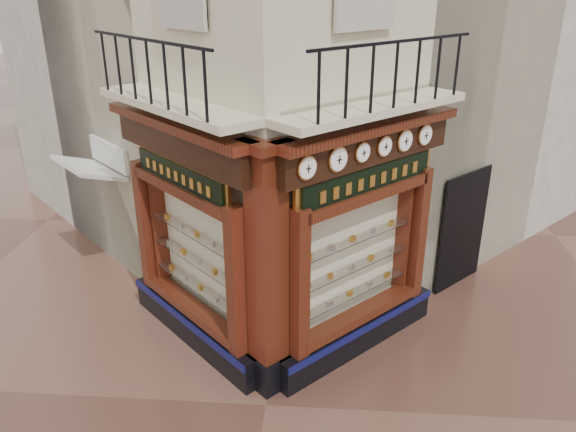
# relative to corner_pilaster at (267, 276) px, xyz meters

# --- Properties ---
(ground) EXTENTS (80.00, 80.00, 0.00)m
(ground) POSITION_rel_corner_pilaster_xyz_m (0.00, -0.50, -1.95)
(ground) COLOR #523126
(ground) RESTS_ON ground
(shopfront_left) EXTENTS (2.86, 2.86, 3.98)m
(shopfront_left) POSITION_rel_corner_pilaster_xyz_m (-1.41, 1.07, 0.03)
(shopfront_left) COLOR black
(shopfront_left) RESTS_ON ground
(shopfront_right) EXTENTS (2.86, 2.86, 3.98)m
(shopfront_right) POSITION_rel_corner_pilaster_xyz_m (1.41, 1.07, 0.03)
(shopfront_right) COLOR black
(shopfront_right) RESTS_ON ground
(corner_pilaster) EXTENTS (0.85, 0.85, 3.98)m
(corner_pilaster) POSITION_rel_corner_pilaster_xyz_m (0.00, 0.00, 0.00)
(corner_pilaster) COLOR black
(corner_pilaster) RESTS_ON ground
(balcony) EXTENTS (5.94, 2.97, 1.03)m
(balcony) POSITION_rel_corner_pilaster_xyz_m (0.00, 0.99, 2.27)
(balcony) COLOR beige
(balcony) RESTS_ON ground
(clock_a) EXTENTS (0.28, 0.28, 0.34)m
(clock_a) POSITION_rel_corner_pilaster_xyz_m (0.55, -0.05, 1.67)
(clock_a) COLOR #AB7039
(clock_a) RESTS_ON ground
(clock_b) EXTENTS (0.30, 0.30, 0.37)m
(clock_b) POSITION_rel_corner_pilaster_xyz_m (0.96, 0.36, 1.67)
(clock_b) COLOR #AB7039
(clock_b) RESTS_ON ground
(clock_c) EXTENTS (0.25, 0.25, 0.31)m
(clock_c) POSITION_rel_corner_pilaster_xyz_m (1.32, 0.72, 1.67)
(clock_c) COLOR #AB7039
(clock_c) RESTS_ON ground
(clock_d) EXTENTS (0.26, 0.26, 0.32)m
(clock_d) POSITION_rel_corner_pilaster_xyz_m (1.66, 1.06, 1.67)
(clock_d) COLOR #AB7039
(clock_d) RESTS_ON ground
(clock_e) EXTENTS (0.29, 0.29, 0.36)m
(clock_e) POSITION_rel_corner_pilaster_xyz_m (2.00, 1.40, 1.67)
(clock_e) COLOR #AB7039
(clock_e) RESTS_ON ground
(clock_f) EXTENTS (0.28, 0.28, 0.35)m
(clock_f) POSITION_rel_corner_pilaster_xyz_m (2.36, 1.76, 1.67)
(clock_f) COLOR #AB7039
(clock_f) RESTS_ON ground
(awning) EXTENTS (1.79, 1.79, 0.38)m
(awning) POSITION_rel_corner_pilaster_xyz_m (-3.92, 3.22, -1.95)
(awning) COLOR silver
(awning) RESTS_ON ground
(signboard_left) EXTENTS (1.90, 1.90, 0.51)m
(signboard_left) POSITION_rel_corner_pilaster_xyz_m (-1.46, 1.01, 1.15)
(signboard_left) COLOR gold
(signboard_left) RESTS_ON ground
(signboard_right) EXTENTS (2.17, 2.17, 0.58)m
(signboard_right) POSITION_rel_corner_pilaster_xyz_m (1.46, 1.01, 1.15)
(signboard_right) COLOR gold
(signboard_right) RESTS_ON ground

